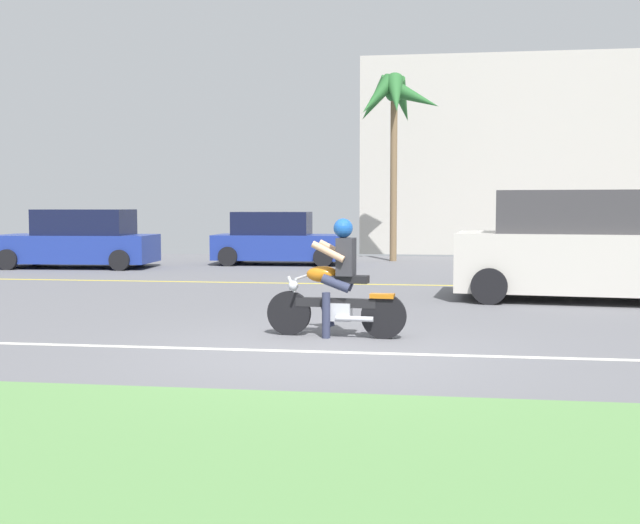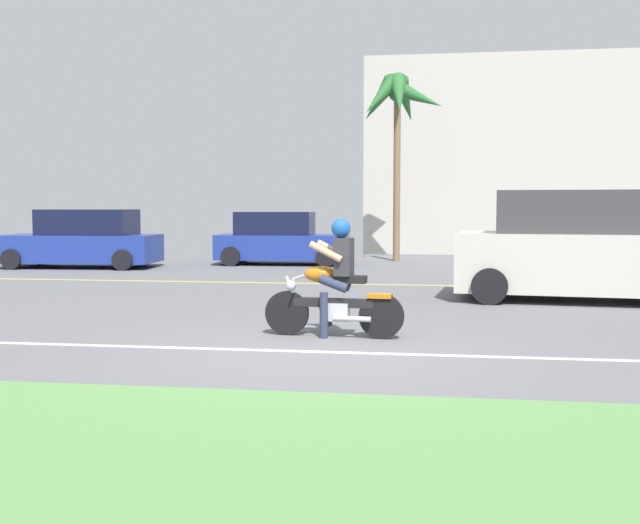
{
  "view_description": "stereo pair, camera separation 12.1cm",
  "coord_description": "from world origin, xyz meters",
  "px_view_note": "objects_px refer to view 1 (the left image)",
  "views": [
    {
      "loc": [
        1.25,
        -9.03,
        1.72
      ],
      "look_at": [
        -0.68,
        4.31,
        0.76
      ],
      "focal_mm": 44.02,
      "sensor_mm": 36.0,
      "label": 1
    },
    {
      "loc": [
        1.37,
        -9.01,
        1.72
      ],
      "look_at": [
        -0.68,
        4.31,
        0.76
      ],
      "focal_mm": 44.02,
      "sensor_mm": 36.0,
      "label": 2
    }
  ],
  "objects_px": {
    "parked_car_0": "(79,241)",
    "motorcyclist": "(337,287)",
    "palm_tree_0": "(393,105)",
    "parked_car_1": "(278,240)",
    "suv_nearby": "(584,247)"
  },
  "relations": [
    {
      "from": "motorcyclist",
      "to": "parked_car_0",
      "type": "distance_m",
      "value": 13.57
    },
    {
      "from": "parked_car_1",
      "to": "suv_nearby",
      "type": "bearing_deg",
      "value": -47.45
    },
    {
      "from": "motorcyclist",
      "to": "parked_car_1",
      "type": "distance_m",
      "value": 12.96
    },
    {
      "from": "parked_car_0",
      "to": "parked_car_1",
      "type": "distance_m",
      "value": 5.63
    },
    {
      "from": "motorcyclist",
      "to": "parked_car_1",
      "type": "xyz_separation_m",
      "value": [
        -3.3,
        12.53,
        0.06
      ]
    },
    {
      "from": "motorcyclist",
      "to": "palm_tree_0",
      "type": "distance_m",
      "value": 15.01
    },
    {
      "from": "parked_car_0",
      "to": "palm_tree_0",
      "type": "distance_m",
      "value": 10.24
    },
    {
      "from": "suv_nearby",
      "to": "parked_car_0",
      "type": "distance_m",
      "value": 13.86
    },
    {
      "from": "parked_car_1",
      "to": "palm_tree_0",
      "type": "bearing_deg",
      "value": 29.74
    },
    {
      "from": "motorcyclist",
      "to": "palm_tree_0",
      "type": "height_order",
      "value": "palm_tree_0"
    },
    {
      "from": "motorcyclist",
      "to": "palm_tree_0",
      "type": "xyz_separation_m",
      "value": [
        -0.01,
        14.41,
        4.18
      ]
    },
    {
      "from": "palm_tree_0",
      "to": "parked_car_0",
      "type": "bearing_deg",
      "value": -155.56
    },
    {
      "from": "suv_nearby",
      "to": "palm_tree_0",
      "type": "bearing_deg",
      "value": 112.12
    },
    {
      "from": "suv_nearby",
      "to": "parked_car_0",
      "type": "bearing_deg",
      "value": 154.73
    },
    {
      "from": "parked_car_0",
      "to": "motorcyclist",
      "type": "bearing_deg",
      "value": -50.86
    }
  ]
}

